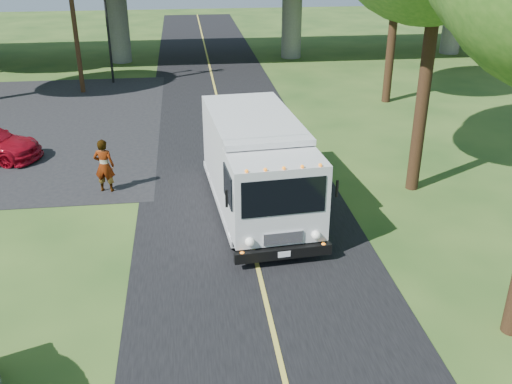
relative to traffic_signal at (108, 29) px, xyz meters
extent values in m
plane|color=#254719|center=(6.00, -26.00, -3.20)|extent=(120.00, 120.00, 0.00)
cube|color=black|center=(6.00, -16.00, -3.19)|extent=(7.00, 90.00, 0.02)
cube|color=gold|center=(6.00, -16.00, -3.17)|extent=(0.12, 90.00, 0.01)
cylinder|color=slate|center=(0.00, 6.00, -0.50)|extent=(1.40, 1.40, 5.40)
cylinder|color=slate|center=(12.00, 6.00, -0.50)|extent=(1.40, 1.40, 5.40)
cylinder|color=slate|center=(24.00, 6.00, -0.50)|extent=(1.40, 1.40, 5.40)
cylinder|color=black|center=(0.00, 0.00, -0.60)|extent=(0.14, 0.14, 5.20)
imported|color=black|center=(0.00, 0.00, 1.40)|extent=(0.18, 0.22, 1.10)
cylinder|color=#472D19|center=(-1.50, -2.00, 1.30)|extent=(0.26, 0.26, 9.00)
cylinder|color=#382314|center=(12.20, -17.00, 0.65)|extent=(0.44, 0.44, 7.70)
cylinder|color=#382314|center=(15.00, -6.00, 0.13)|extent=(0.44, 0.44, 6.65)
cube|color=silver|center=(6.35, -17.12, -1.36)|extent=(3.01, 5.02, 2.47)
cube|color=silver|center=(6.63, -20.50, -1.47)|extent=(2.78, 2.18, 2.25)
cube|color=black|center=(6.70, -21.46, -1.12)|extent=(2.30, 0.27, 1.04)
cube|color=black|center=(6.71, -21.57, -2.78)|extent=(2.75, 0.42, 0.31)
cube|color=silver|center=(6.39, -17.55, -2.87)|extent=(3.13, 6.54, 0.20)
cylinder|color=black|center=(5.49, -20.37, -2.71)|extent=(0.38, 1.01, 0.99)
cylinder|color=black|center=(7.72, -20.19, -2.71)|extent=(0.38, 1.01, 0.99)
cylinder|color=black|center=(5.13, -15.79, -2.71)|extent=(0.38, 1.01, 0.99)
cylinder|color=black|center=(7.35, -15.61, -2.71)|extent=(0.38, 1.01, 0.99)
imported|color=gray|center=(1.32, -15.89, -2.22)|extent=(0.79, 0.59, 1.95)
camera|label=1|loc=(4.26, -34.86, 5.35)|focal=40.00mm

